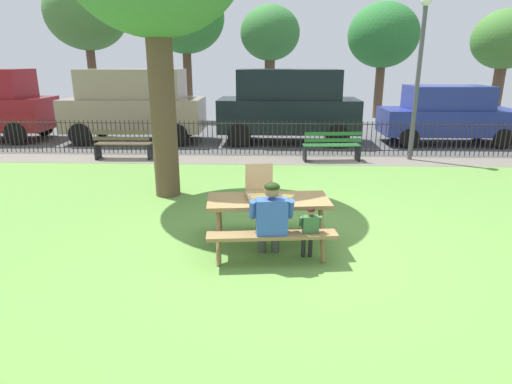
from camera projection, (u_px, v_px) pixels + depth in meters
The scene contains 20 objects.
ground at pixel (290, 216), 7.89m from camera, with size 28.00×10.80×0.02m, color #649741.
cobblestone_walkway at pixel (284, 160), 12.38m from camera, with size 28.00×1.40×0.01m, color slate.
street_asphalt at pixel (282, 134), 16.64m from camera, with size 28.00×7.52×0.01m, color #515154.
picnic_table_foreground at pixel (268, 210), 6.41m from camera, with size 1.94×1.66×0.79m.
pizza_box_open at pixel (261, 191), 6.44m from camera, with size 0.49×0.52×0.48m.
pizza_slice_on_table at pixel (286, 196), 6.49m from camera, with size 0.26×0.25×0.02m.
adult_at_table at pixel (271, 218), 5.91m from camera, with size 0.63×0.62×1.19m.
child_at_table at pixel (310, 228), 5.96m from camera, with size 0.32×0.32×0.82m.
iron_fence_streetside at pixel (284, 138), 12.90m from camera, with size 22.17×0.03×1.01m.
park_bench_left at pixel (123, 145), 12.31m from camera, with size 1.61×0.49×0.85m.
park_bench_center at pixel (332, 147), 12.07m from camera, with size 1.63×0.60×0.85m.
lamp_post_walkway at pixel (419, 64), 11.61m from camera, with size 0.28×0.28×4.36m.
parked_car_left at pixel (134, 104), 14.78m from camera, with size 4.74×2.16×2.46m.
parked_car_center at pixel (288, 104), 14.57m from camera, with size 4.72×2.11×2.46m.
parked_car_right at pixel (447, 114), 14.45m from camera, with size 4.42×1.95×1.94m.
far_tree_left at pixel (86, 13), 20.55m from camera, with size 3.89×3.89×6.70m.
far_tree_midleft at pixel (185, 18), 20.43m from camera, with size 3.74×3.74×6.41m.
far_tree_center at pixel (270, 35), 20.50m from camera, with size 2.84×2.84×5.28m.
far_tree_midright at pixel (383, 36), 20.31m from camera, with size 3.33×3.33×5.39m.
far_tree_right at pixel (505, 41), 20.15m from camera, with size 3.02×3.02×5.05m.
Camera 1 is at (-0.33, -6.03, 2.73)m, focal length 30.09 mm.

